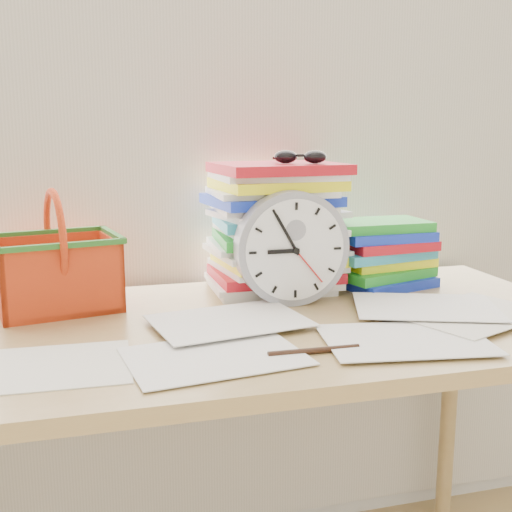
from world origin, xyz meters
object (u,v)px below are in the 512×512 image
object	(u,v)px
desk	(255,356)
clock	(292,248)
paper_stack	(273,227)
book_stack	(384,253)
basket	(56,251)

from	to	relation	value
desk	clock	xyz separation A→B (m)	(0.11, 0.10, 0.20)
paper_stack	clock	bearing A→B (deg)	-89.55
desk	book_stack	xyz separation A→B (m)	(0.38, 0.21, 0.15)
book_stack	paper_stack	bearing A→B (deg)	174.63
paper_stack	book_stack	world-z (taller)	paper_stack
clock	book_stack	size ratio (longest dim) A/B	0.93
clock	book_stack	bearing A→B (deg)	21.58
desk	paper_stack	distance (m)	0.34
clock	basket	size ratio (longest dim) A/B	0.99
desk	basket	world-z (taller)	basket
paper_stack	basket	size ratio (longest dim) A/B	1.26
book_stack	basket	world-z (taller)	basket
paper_stack	basket	distance (m)	0.49
clock	basket	distance (m)	0.50
basket	paper_stack	bearing A→B (deg)	-6.18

